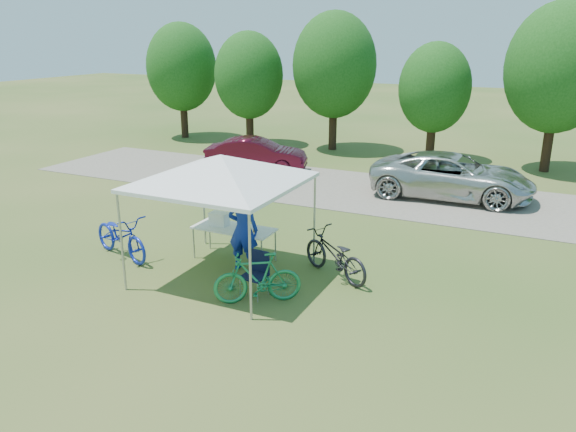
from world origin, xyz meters
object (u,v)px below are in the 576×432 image
(bike_blue, at_px, (121,236))
(folding_table, at_px, (234,229))
(cyclist, at_px, (243,229))
(bike_green, at_px, (257,278))
(bike_dark, at_px, (335,255))
(folding_chair, at_px, (257,269))
(cooler, at_px, (219,219))
(sedan, at_px, (256,155))
(minivan, at_px, (452,176))

(bike_blue, bearing_deg, folding_table, -49.65)
(cyclist, distance_m, bike_green, 1.75)
(bike_blue, relative_size, bike_dark, 1.05)
(folding_chair, bearing_deg, bike_blue, 178.59)
(cooler, bearing_deg, bike_blue, -153.91)
(bike_dark, bearing_deg, cooler, -60.25)
(sedan, bearing_deg, folding_chair, -168.94)
(folding_chair, relative_size, cooler, 2.12)
(bike_green, relative_size, bike_dark, 0.88)
(folding_table, bearing_deg, folding_chair, -45.87)
(folding_chair, distance_m, bike_blue, 3.89)
(folding_table, height_order, bike_dark, bike_dark)
(bike_dark, distance_m, sedan, 10.18)
(bike_dark, bearing_deg, bike_green, 1.07)
(folding_table, bearing_deg, bike_green, -48.06)
(sedan, bearing_deg, bike_green, -168.87)
(sedan, bearing_deg, cooler, -174.64)
(minivan, bearing_deg, folding_chair, 163.21)
(cyclist, bearing_deg, folding_chair, 124.64)
(folding_chair, relative_size, bike_dark, 0.47)
(cyclist, xyz_separation_m, bike_green, (1.06, -1.32, -0.44))
(bike_green, bearing_deg, cyclist, -174.45)
(folding_chair, height_order, bike_green, bike_green)
(folding_table, distance_m, folding_chair, 1.97)
(folding_table, distance_m, bike_green, 2.35)
(cooler, xyz_separation_m, bike_green, (1.96, -1.74, -0.43))
(cooler, xyz_separation_m, bike_blue, (-2.11, -1.03, -0.41))
(folding_table, xyz_separation_m, cyclist, (0.50, -0.42, 0.21))
(bike_green, height_order, minivan, minivan)
(bike_blue, relative_size, sedan, 0.53)
(bike_blue, xyz_separation_m, sedan, (-1.30, 9.10, 0.12))
(folding_chair, distance_m, minivan, 9.25)
(cooler, xyz_separation_m, minivan, (4.06, 7.55, -0.22))
(cooler, bearing_deg, minivan, 61.72)
(folding_table, distance_m, bike_dark, 2.51)
(bike_blue, bearing_deg, sedan, 26.08)
(bike_green, distance_m, bike_dark, 2.03)
(cooler, relative_size, bike_dark, 0.22)
(bike_blue, relative_size, bike_green, 1.19)
(folding_chair, relative_size, cyclist, 0.48)
(cyclist, bearing_deg, bike_green, 122.23)
(folding_chair, distance_m, cooler, 2.29)
(folding_table, distance_m, sedan, 8.92)
(bike_green, bearing_deg, minivan, 133.79)
(bike_blue, relative_size, minivan, 0.40)
(cyclist, bearing_deg, bike_dark, -172.91)
(folding_table, height_order, minivan, minivan)
(folding_chair, bearing_deg, cooler, 145.48)
(cooler, height_order, cyclist, cyclist)
(bike_green, distance_m, minivan, 9.53)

